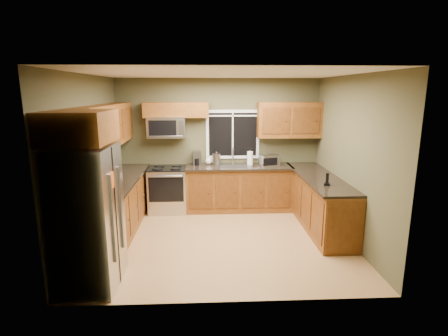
{
  "coord_description": "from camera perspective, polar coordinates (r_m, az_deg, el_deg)",
  "views": [
    {
      "loc": [
        -0.23,
        -5.49,
        2.45
      ],
      "look_at": [
        0.05,
        0.35,
        1.15
      ],
      "focal_mm": 28.0,
      "sensor_mm": 36.0,
      "label": 1
    }
  ],
  "objects": [
    {
      "name": "countertop_peninsula",
      "position": [
        6.54,
        15.2,
        -1.43
      ],
      "size": [
        0.65,
        2.5,
        0.04
      ],
      "primitive_type": "cube",
      "color": "black",
      "rests_on": "base_cabinets_peninsula"
    },
    {
      "name": "upper_cabinets_back_left",
      "position": [
        7.16,
        -7.81,
        9.38
      ],
      "size": [
        1.3,
        0.33,
        0.3
      ],
      "primitive_type": "cube",
      "color": "brown",
      "rests_on": "back_wall"
    },
    {
      "name": "upper_cabinets_back_right",
      "position": [
        7.34,
        10.6,
        7.72
      ],
      "size": [
        1.3,
        0.33,
        0.72
      ],
      "primitive_type": "cube",
      "color": "brown",
      "rests_on": "back_wall"
    },
    {
      "name": "countertop_back",
      "position": [
        7.15,
        2.5,
        0.18
      ],
      "size": [
        2.17,
        0.65,
        0.04
      ],
      "primitive_type": "cube",
      "color": "black",
      "rests_on": "base_cabinets_back"
    },
    {
      "name": "base_cabinets_back",
      "position": [
        7.29,
        2.44,
        -3.39
      ],
      "size": [
        2.17,
        0.6,
        0.9
      ],
      "primitive_type": "cube",
      "color": "brown",
      "rests_on": "ground"
    },
    {
      "name": "ceiling",
      "position": [
        5.5,
        -0.36,
        15.16
      ],
      "size": [
        4.2,
        4.2,
        0.0
      ],
      "primitive_type": "plane",
      "rotation": [
        3.14,
        0.0,
        0.0
      ],
      "color": "white",
      "rests_on": "back_wall"
    },
    {
      "name": "right_wall",
      "position": [
        6.06,
        19.93,
        1.33
      ],
      "size": [
        0.0,
        3.6,
        3.6
      ],
      "primitive_type": "plane",
      "rotation": [
        1.57,
        0.0,
        -1.57
      ],
      "color": "#49472D",
      "rests_on": "ground"
    },
    {
      "name": "front_wall",
      "position": [
        3.85,
        0.77,
        -4.02
      ],
      "size": [
        4.2,
        0.0,
        4.2
      ],
      "primitive_type": "plane",
      "rotation": [
        -1.57,
        0.0,
        0.0
      ],
      "color": "#49472D",
      "rests_on": "ground"
    },
    {
      "name": "range",
      "position": [
        7.28,
        -9.12,
        -3.42
      ],
      "size": [
        0.76,
        0.69,
        0.94
      ],
      "color": "#B7B7BC",
      "rests_on": "ground"
    },
    {
      "name": "kettle",
      "position": [
        7.23,
        -1.26,
        1.58
      ],
      "size": [
        0.19,
        0.19,
        0.29
      ],
      "color": "#B7B7BC",
      "rests_on": "countertop_back"
    },
    {
      "name": "toaster_oven",
      "position": [
        7.19,
        7.38,
        1.25
      ],
      "size": [
        0.43,
        0.38,
        0.23
      ],
      "color": "#B7B7BC",
      "rests_on": "countertop_back"
    },
    {
      "name": "soap_bottle_c",
      "position": [
        7.32,
        -2.52,
        1.35
      ],
      "size": [
        0.14,
        0.14,
        0.18
      ],
      "primitive_type": "imported",
      "rotation": [
        0.0,
        0.0,
        0.02
      ],
      "color": "white",
      "rests_on": "countertop_back"
    },
    {
      "name": "paper_towel_roll",
      "position": [
        7.27,
        4.27,
        1.63
      ],
      "size": [
        0.14,
        0.14,
        0.31
      ],
      "color": "white",
      "rests_on": "countertop_back"
    },
    {
      "name": "base_cabinets_left",
      "position": [
        6.48,
        -16.72,
        -5.98
      ],
      "size": [
        0.6,
        2.65,
        0.9
      ],
      "primitive_type": "cube",
      "color": "brown",
      "rests_on": "ground"
    },
    {
      "name": "base_cabinets_peninsula",
      "position": [
        6.66,
        15.19,
        -5.37
      ],
      "size": [
        0.6,
        2.52,
        0.9
      ],
      "color": "brown",
      "rests_on": "ground"
    },
    {
      "name": "microwave",
      "position": [
        7.18,
        -9.35,
        6.61
      ],
      "size": [
        0.76,
        0.41,
        0.42
      ],
      "color": "#B7B7BC",
      "rests_on": "back_wall"
    },
    {
      "name": "cordless_phone",
      "position": [
        5.92,
        16.47,
        -2.14
      ],
      "size": [
        0.11,
        0.11,
        0.21
      ],
      "color": "black",
      "rests_on": "countertop_peninsula"
    },
    {
      "name": "refrigerator",
      "position": [
        4.71,
        -21.47,
        -7.55
      ],
      "size": [
        0.74,
        0.9,
        1.8
      ],
      "color": "#B7B7BC",
      "rests_on": "ground"
    },
    {
      "name": "floor",
      "position": [
        6.01,
        -0.33,
        -11.51
      ],
      "size": [
        4.2,
        4.2,
        0.0
      ],
      "primitive_type": "plane",
      "color": "#9B7344",
      "rests_on": "ground"
    },
    {
      "name": "left_wall",
      "position": [
        5.9,
        -21.18,
        0.95
      ],
      "size": [
        0.0,
        3.6,
        3.6
      ],
      "primitive_type": "plane",
      "rotation": [
        1.57,
        0.0,
        1.57
      ],
      "color": "#49472D",
      "rests_on": "ground"
    },
    {
      "name": "upper_cabinet_over_fridge",
      "position": [
        4.47,
        -22.63,
        6.22
      ],
      "size": [
        0.72,
        0.9,
        0.38
      ],
      "primitive_type": "cube",
      "color": "brown",
      "rests_on": "left_wall"
    },
    {
      "name": "countertop_left",
      "position": [
        6.34,
        -16.76,
        -1.95
      ],
      "size": [
        0.65,
        2.65,
        0.04
      ],
      "primitive_type": "cube",
      "color": "black",
      "rests_on": "base_cabinets_left"
    },
    {
      "name": "sink",
      "position": [
        7.16,
        1.57,
        0.45
      ],
      "size": [
        0.6,
        0.42,
        0.36
      ],
      "color": "slate",
      "rests_on": "countertop_back"
    },
    {
      "name": "coffee_maker",
      "position": [
        7.26,
        -4.47,
        1.55
      ],
      "size": [
        0.19,
        0.24,
        0.28
      ],
      "color": "slate",
      "rests_on": "countertop_back"
    },
    {
      "name": "window",
      "position": [
        7.34,
        1.43,
        5.51
      ],
      "size": [
        1.12,
        0.03,
        1.02
      ],
      "color": "white",
      "rests_on": "back_wall"
    },
    {
      "name": "back_wall",
      "position": [
        7.37,
        -0.92,
        3.95
      ],
      "size": [
        4.2,
        0.0,
        4.2
      ],
      "primitive_type": "plane",
      "rotation": [
        1.57,
        0.0,
        0.0
      ],
      "color": "#49472D",
      "rests_on": "ground"
    },
    {
      "name": "soap_bottle_a",
      "position": [
        7.23,
        -1.22,
        1.56
      ],
      "size": [
        0.13,
        0.13,
        0.27
      ],
      "primitive_type": "imported",
      "rotation": [
        0.0,
        0.0,
        0.33
      ],
      "color": "#D05713",
      "rests_on": "countertop_back"
    },
    {
      "name": "upper_cabinets_left",
      "position": [
        6.23,
        -18.74,
        6.45
      ],
      "size": [
        0.33,
        2.65,
        0.72
      ],
      "primitive_type": "cube",
      "color": "brown",
      "rests_on": "left_wall"
    }
  ]
}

